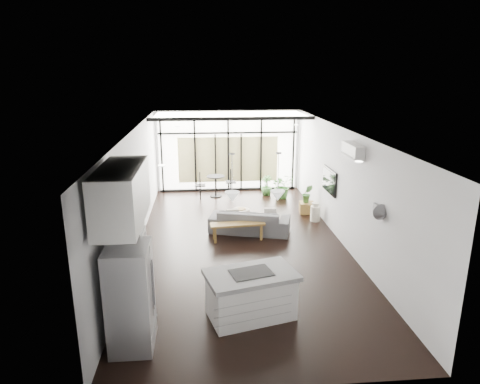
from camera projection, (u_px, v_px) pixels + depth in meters
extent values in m
cube|color=black|center=(241.00, 244.00, 10.57)|extent=(5.00, 10.00, 0.00)
cube|color=white|center=(241.00, 131.00, 9.80)|extent=(5.00, 10.00, 0.00)
cube|color=silver|center=(135.00, 192.00, 9.97)|extent=(0.02, 10.00, 2.80)
cube|color=silver|center=(343.00, 187.00, 10.40)|extent=(0.02, 10.00, 2.80)
cube|color=silver|center=(228.00, 151.00, 14.97)|extent=(5.00, 0.02, 2.80)
cube|color=silver|center=(277.00, 296.00, 5.40)|extent=(5.00, 0.02, 2.80)
cube|color=black|center=(228.00, 152.00, 14.86)|extent=(5.00, 0.20, 2.80)
cube|color=white|center=(230.00, 114.00, 13.63)|extent=(4.70, 1.90, 0.06)
cube|color=beige|center=(228.00, 160.00, 15.01)|extent=(3.50, 0.02, 1.60)
cube|color=silver|center=(251.00, 295.00, 7.37)|extent=(1.70, 1.26, 0.83)
cube|color=black|center=(251.00, 273.00, 7.25)|extent=(0.80, 0.63, 0.01)
cube|color=gray|center=(130.00, 297.00, 6.48)|extent=(0.64, 0.80, 1.66)
cube|color=silver|center=(128.00, 263.00, 7.08)|extent=(0.55, 0.58, 2.14)
cube|color=silver|center=(122.00, 195.00, 6.39)|extent=(0.62, 1.75, 0.86)
cone|color=white|center=(232.00, 197.00, 7.44)|extent=(0.26, 0.26, 0.18)
cone|color=white|center=(278.00, 196.00, 7.51)|extent=(0.26, 0.26, 0.18)
imported|color=#4F4F52|center=(250.00, 217.00, 11.26)|extent=(2.18, 1.15, 0.82)
cube|color=brown|center=(238.00, 231.00, 10.78)|extent=(1.39, 0.45, 0.44)
cylinder|color=beige|center=(241.00, 216.00, 12.03)|extent=(0.57, 0.57, 0.38)
cube|color=brown|center=(307.00, 208.00, 12.81)|extent=(0.48, 0.48, 0.32)
imported|color=#34652A|center=(282.00, 188.00, 14.25)|extent=(0.94, 1.00, 0.65)
imported|color=#34652A|center=(266.00, 190.00, 14.61)|extent=(0.68, 0.78, 0.38)
imported|color=#34652A|center=(307.00, 199.00, 12.73)|extent=(0.38, 0.60, 0.25)
cylinder|color=silver|center=(315.00, 212.00, 12.11)|extent=(0.29, 0.29, 0.54)
cube|color=black|center=(216.00, 187.00, 14.41)|extent=(1.49, 0.97, 0.66)
cube|color=black|center=(330.00, 181.00, 11.38)|extent=(0.05, 1.10, 0.65)
cube|color=silver|center=(353.00, 151.00, 9.33)|extent=(0.22, 0.90, 0.30)
cube|color=black|center=(132.00, 192.00, 9.45)|extent=(0.04, 0.70, 0.90)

